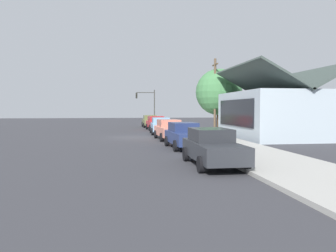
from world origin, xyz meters
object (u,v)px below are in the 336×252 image
object	(u,v)px
car_olive	(150,121)
utility_pole_wooden	(215,94)
traffic_light_main	(147,102)
fire_hydrant_red	(167,125)
car_charcoal	(212,147)
car_coral	(169,129)
car_cherry	(156,123)
car_skyblue	(161,126)
shade_tree	(219,92)
car_navy	(184,135)

from	to	relation	value
car_olive	utility_pole_wooden	bearing A→B (deg)	25.24
traffic_light_main	fire_hydrant_red	bearing A→B (deg)	10.69
car_charcoal	car_coral	bearing A→B (deg)	-179.74
car_cherry	car_coral	bearing A→B (deg)	-4.07
car_coral	fire_hydrant_red	bearing A→B (deg)	170.31
car_skyblue	car_coral	bearing A→B (deg)	1.67
car_coral	shade_tree	xyz separation A→B (m)	(-7.80, 6.41, 3.39)
traffic_light_main	utility_pole_wooden	world-z (taller)	utility_pole_wooden
car_coral	shade_tree	distance (m)	10.65
car_cherry	fire_hydrant_red	bearing A→B (deg)	127.47
utility_pole_wooden	traffic_light_main	bearing A→B (deg)	-159.99
car_coral	utility_pole_wooden	bearing A→B (deg)	136.31
car_skyblue	fire_hydrant_red	size ratio (longest dim) A/B	6.18
car_skyblue	car_navy	size ratio (longest dim) A/B	0.96
car_olive	car_coral	size ratio (longest dim) A/B	0.95
car_cherry	car_navy	distance (m)	17.81
car_coral	shade_tree	world-z (taller)	shade_tree
car_skyblue	shade_tree	size ratio (longest dim) A/B	0.66
shade_tree	traffic_light_main	size ratio (longest dim) A/B	1.28
car_charcoal	traffic_light_main	size ratio (longest dim) A/B	0.90
car_skyblue	utility_pole_wooden	bearing A→B (deg)	97.71
car_olive	traffic_light_main	bearing A→B (deg)	-179.81
car_olive	car_coral	bearing A→B (deg)	-0.67
car_charcoal	shade_tree	world-z (taller)	shade_tree
car_olive	traffic_light_main	xyz separation A→B (m)	(-4.02, -0.06, 2.68)
car_cherry	shade_tree	bearing A→B (deg)	52.74
shade_tree	car_cherry	bearing A→B (deg)	-124.15
shade_tree	fire_hydrant_red	distance (m)	8.13
car_skyblue	shade_tree	bearing A→B (deg)	108.56
car_olive	car_skyblue	xyz separation A→B (m)	(12.08, 0.03, -0.00)
shade_tree	fire_hydrant_red	bearing A→B (deg)	-138.34
traffic_light_main	car_cherry	bearing A→B (deg)	1.51
car_navy	car_charcoal	bearing A→B (deg)	-2.58
car_olive	car_navy	distance (m)	23.79
car_cherry	traffic_light_main	xyz separation A→B (m)	(-9.99, -0.26, 2.68)
traffic_light_main	shade_tree	bearing A→B (deg)	24.50
car_skyblue	shade_tree	world-z (taller)	shade_tree
car_olive	car_skyblue	bearing A→B (deg)	-0.51
car_skyblue	fire_hydrant_red	xyz separation A→B (m)	(-7.30, 1.56, -0.32)
car_charcoal	fire_hydrant_red	xyz separation A→B (m)	(-25.37, 1.49, -0.32)
car_navy	shade_tree	distance (m)	15.37
car_cherry	car_olive	bearing A→B (deg)	178.83
car_skyblue	fire_hydrant_red	distance (m)	7.48
car_olive	car_charcoal	xyz separation A→B (m)	(30.15, 0.11, 0.00)
car_charcoal	utility_pole_wooden	size ratio (longest dim) A/B	0.63
car_olive	car_charcoal	distance (m)	30.15
car_cherry	car_charcoal	size ratio (longest dim) A/B	0.94
utility_pole_wooden	fire_hydrant_red	world-z (taller)	utility_pole_wooden
shade_tree	car_olive	bearing A→B (deg)	-147.81
car_cherry	car_coral	size ratio (longest dim) A/B	0.92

